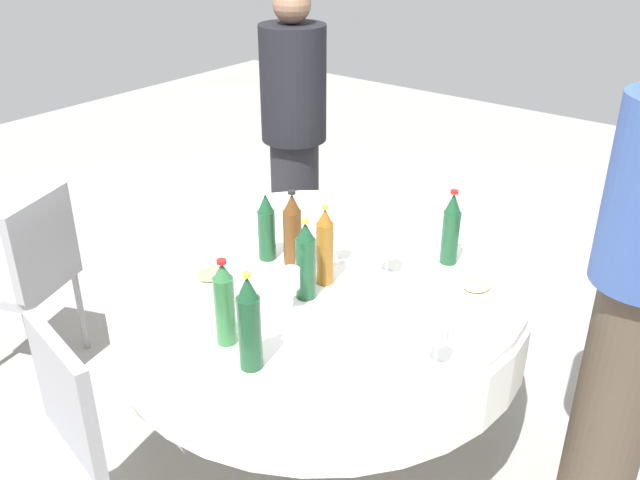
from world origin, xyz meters
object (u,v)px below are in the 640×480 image
Objects in this scene: bottle_dark_green_front at (451,230)px; wine_glass_left at (388,248)px; bottle_amber_mid at (325,247)px; wine_glass_inner at (337,238)px; chair_front at (41,449)px; bottle_dark_green_east at (306,261)px; bottle_dark_green_inner at (249,324)px; chair_inner at (29,269)px; plate_rear at (212,277)px; bottle_green_near at (225,304)px; wine_glass_near at (438,335)px; wine_glass_north at (224,286)px; plate_north at (476,288)px; bottle_dark_green_left at (266,228)px; dining_table at (320,302)px; person_outer at (294,138)px; wine_glass_front at (291,280)px; bottle_brown_outer at (292,230)px.

bottle_dark_green_front is 0.26m from wine_glass_left.
bottle_amber_mid reaches higher than wine_glass_inner.
bottle_dark_green_east is at bearing -97.15° from chair_front.
wine_glass_inner is (0.68, 0.19, -0.05)m from bottle_dark_green_inner.
bottle_dark_green_front is 0.34× the size of chair_inner.
plate_rear is (-0.12, 0.34, -0.13)m from bottle_dark_green_east.
bottle_green_near is (-0.48, 0.02, -0.00)m from bottle_amber_mid.
wine_glass_near is 0.17× the size of chair_front.
bottle_dark_green_east is at bearing -176.13° from bottle_amber_mid.
wine_glass_inner is 0.52m from wine_glass_north.
chair_front is at bearing 151.60° from bottle_green_near.
chair_front is 1.18m from chair_inner.
wine_glass_left is 1.62m from chair_inner.
chair_inner is at bearing 114.15° from wine_glass_inner.
chair_inner is (-0.61, 1.47, -0.33)m from wine_glass_left.
wine_glass_inner is at bearing 3.73° from bottle_green_near.
bottle_dark_green_east reaches higher than plate_north.
wine_glass_north is 1.22m from chair_inner.
bottle_dark_green_front is 0.34× the size of chair_front.
bottle_dark_green_left is 0.87m from wine_glass_near.
chair_inner is at bearing 112.46° from wine_glass_left.
bottle_green_near is at bearing -174.43° from dining_table.
person_outer reaches higher than bottle_dark_green_east.
wine_glass_left is 0.98× the size of wine_glass_front.
bottle_dark_green_left is at bearing -78.69° from chair_front.
bottle_amber_mid is 1.11m from chair_front.
wine_glass_near is at bearing -154.86° from bottle_dark_green_front.
wine_glass_north is at bearing 152.48° from wine_glass_left.
bottle_brown_outer reaches higher than chair_front.
plate_north is at bearing -69.85° from bottle_brown_outer.
wine_glass_front is at bearing -102.29° from chair_inner.
chair_front is (-1.01, 0.01, -0.35)m from bottle_dark_green_left.
dining_table is 6.18× the size of plate_rear.
chair_front is at bearing 167.88° from dining_table.
plate_north is at bearing -70.13° from bottle_dark_green_left.
bottle_dark_green_inner reaches higher than bottle_amber_mid.
bottle_amber_mid reaches higher than chair_inner.
bottle_dark_green_east is at bearing 131.42° from plate_north.
chair_inner is at bearing 102.43° from bottle_dark_green_east.
wine_glass_near is 0.17× the size of chair_inner.
wine_glass_north reaches higher than dining_table.
bottle_dark_green_front is at bearing -27.19° from bottle_dark_green_east.
wine_glass_north is (-0.24, 0.16, -0.04)m from bottle_dark_green_east.
dining_table is 1.26m from person_outer.
wine_glass_north is (-0.77, 0.43, -0.04)m from bottle_dark_green_front.
chair_front is at bearing -116.32° from person_outer.
wine_glass_front is (-0.28, -0.09, 0.26)m from dining_table.
bottle_brown_outer is 1.05× the size of bottle_dark_green_left.
chair_inner is (0.59, 1.03, 0.00)m from chair_front.
bottle_green_near is 1.16× the size of plate_north.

